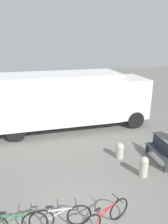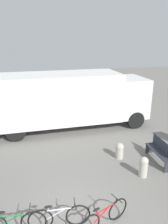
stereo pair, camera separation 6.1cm
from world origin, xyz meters
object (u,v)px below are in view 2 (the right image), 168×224
object	(u,v)px
delivery_truck	(66,98)
bollard_far_bench	(120,150)
bicycle_near	(14,223)
bicycle_middle	(59,217)
bollard_near_bench	(144,166)
bicycle_far	(104,217)
park_bench	(161,151)

from	to	relation	value
delivery_truck	bollard_far_bench	distance (m)	4.48
delivery_truck	bicycle_near	size ratio (longest dim) A/B	5.44
bicycle_middle	bollard_near_bench	size ratio (longest dim) A/B	2.09
delivery_truck	bollard_near_bench	xyz separation A→B (m)	(2.02, -5.37, -1.31)
bicycle_near	bollard_near_bench	world-z (taller)	bollard_near_bench
delivery_truck	bollard_far_bench	size ratio (longest dim) A/B	13.10
bicycle_near	bicycle_far	world-z (taller)	same
park_bench	bicycle_far	xyz separation A→B (m)	(-3.36, -2.65, -0.13)
bicycle_near	bollard_far_bench	bearing A→B (deg)	41.49
bicycle_far	bicycle_middle	bearing A→B (deg)	145.46
bicycle_far	bollard_far_bench	size ratio (longest dim) A/B	2.27
delivery_truck	bollard_near_bench	size ratio (longest dim) A/B	11.33
bollard_near_bench	bollard_far_bench	bearing A→B (deg)	103.84
bollard_far_bench	bicycle_middle	bearing A→B (deg)	-134.64
bicycle_far	bollard_near_bench	xyz separation A→B (m)	(2.18, 1.88, 0.07)
bollard_far_bench	delivery_truck	bearing A→B (deg)	112.92
bollard_near_bench	bollard_far_bench	world-z (taller)	bollard_near_bench
park_bench	bicycle_middle	xyz separation A→B (m)	(-4.55, -2.37, -0.13)
bicycle_far	bollard_far_bench	xyz separation A→B (m)	(1.82, 3.32, 0.01)
park_bench	bicycle_near	size ratio (longest dim) A/B	0.98
bollard_far_bench	bollard_near_bench	bearing A→B (deg)	-76.16
delivery_truck	bicycle_near	world-z (taller)	delivery_truck
bicycle_near	park_bench	bearing A→B (deg)	28.02
park_bench	bicycle_near	world-z (taller)	park_bench
bollard_far_bench	park_bench	bearing A→B (deg)	-23.55
bicycle_near	bollard_far_bench	distance (m)	5.13
bicycle_middle	bollard_far_bench	world-z (taller)	bicycle_middle
bollard_near_bench	park_bench	bearing A→B (deg)	32.97
bicycle_middle	bollard_far_bench	distance (m)	4.28
bicycle_middle	delivery_truck	bearing A→B (deg)	83.17
park_bench	bicycle_far	bearing A→B (deg)	130.41
delivery_truck	bicycle_far	size ratio (longest dim) A/B	5.77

